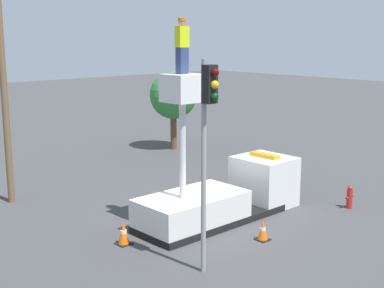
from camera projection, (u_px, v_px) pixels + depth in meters
ground_plane at (211, 221)px, 19.06m from camera, size 120.00×120.00×0.00m
bucket_truck at (222, 194)px, 19.24m from camera, size 6.70×2.13×5.29m
worker at (182, 46)px, 16.92m from camera, size 0.40×0.26×1.75m
traffic_light_pole at (207, 126)px, 14.09m from camera, size 0.34×0.57×5.92m
fire_hydrant at (350, 197)px, 20.43m from camera, size 0.47×0.23×0.88m
traffic_cone_rear at (124, 233)px, 16.90m from camera, size 0.45×0.45×0.76m
traffic_cone_curbside at (263, 230)px, 17.25m from camera, size 0.42×0.42×0.68m
tree_left_bg at (173, 96)px, 30.57m from camera, size 2.71×2.71×4.51m
utility_pole at (3, 82)px, 20.33m from camera, size 2.20×0.26×8.84m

